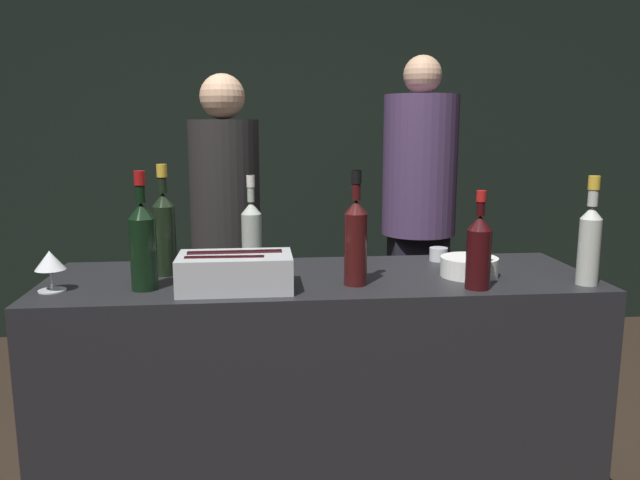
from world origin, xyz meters
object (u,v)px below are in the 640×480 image
red_wine_bottle_burgundy (143,242)px  rose_wine_bottle (590,239)px  wine_glass (50,262)px  ice_bin_with_bottles (234,270)px  white_wine_bottle (252,230)px  red_wine_bottle_tall (479,249)px  person_in_hoodie (419,205)px  candle_votive (439,254)px  bowl_white (469,266)px  red_wine_bottle_black_foil (356,238)px  champagne_bottle (164,230)px  person_blond_tee (226,233)px

red_wine_bottle_burgundy → rose_wine_bottle: (1.42, -0.08, -0.00)m
wine_glass → red_wine_bottle_burgundy: red_wine_bottle_burgundy is taller
red_wine_bottle_burgundy → ice_bin_with_bottles: bearing=-6.1°
wine_glass → white_wine_bottle: (0.62, 0.32, 0.04)m
red_wine_bottle_tall → rose_wine_bottle: (0.37, 0.02, 0.02)m
ice_bin_with_bottles → person_in_hoodie: bearing=56.6°
ice_bin_with_bottles → wine_glass: bearing=176.2°
red_wine_bottle_tall → rose_wine_bottle: rose_wine_bottle is taller
candle_votive → red_wine_bottle_tall: (0.00, -0.41, 0.10)m
candle_votive → rose_wine_bottle: 0.56m
red_wine_bottle_burgundy → red_wine_bottle_tall: bearing=-5.2°
bowl_white → red_wine_bottle_tall: red_wine_bottle_tall is taller
red_wine_bottle_black_foil → red_wine_bottle_burgundy: red_wine_bottle_burgundy is taller
rose_wine_bottle → candle_votive: bearing=133.5°
champagne_bottle → person_blond_tee: 0.87m
red_wine_bottle_burgundy → rose_wine_bottle: bearing=-3.2°
red_wine_bottle_black_foil → red_wine_bottle_tall: 0.39m
red_wine_bottle_black_foil → white_wine_bottle: (-0.34, 0.34, -0.02)m
bowl_white → person_blond_tee: size_ratio=0.11×
red_wine_bottle_black_foil → champagne_bottle: champagne_bottle is taller
candle_votive → red_wine_bottle_burgundy: (-1.04, -0.32, 0.13)m
candle_votive → red_wine_bottle_tall: size_ratio=0.22×
champagne_bottle → red_wine_bottle_black_foil: bearing=-17.7°
red_wine_bottle_black_foil → person_in_hoodie: size_ratio=0.20×
white_wine_bottle → person_blond_tee: bearing=100.4°
red_wine_bottle_burgundy → person_in_hoodie: bearing=49.1°
ice_bin_with_bottles → red_wine_bottle_burgundy: 0.30m
white_wine_bottle → person_blond_tee: 0.73m
wine_glass → rose_wine_bottle: size_ratio=0.36×
champagne_bottle → bowl_white: bearing=-6.9°
bowl_white → rose_wine_bottle: rose_wine_bottle is taller
person_in_hoodie → red_wine_bottle_burgundy: bearing=130.4°
bowl_white → candle_votive: bowl_white is taller
wine_glass → person_blond_tee: (0.49, 1.03, -0.09)m
ice_bin_with_bottles → champagne_bottle: 0.34m
bowl_white → white_wine_bottle: size_ratio=0.59×
bowl_white → rose_wine_bottle: (0.34, -0.15, 0.11)m
candle_votive → red_wine_bottle_tall: bearing=-89.4°
white_wine_bottle → person_in_hoodie: person_in_hoodie is taller
bowl_white → red_wine_bottle_burgundy: bearing=-176.4°
wine_glass → white_wine_bottle: white_wine_bottle is taller
white_wine_bottle → person_in_hoodie: 1.47m
bowl_white → person_in_hoodie: bearing=82.4°
red_wine_bottle_burgundy → rose_wine_bottle: red_wine_bottle_burgundy is taller
wine_glass → ice_bin_with_bottles: bearing=-3.8°
bowl_white → red_wine_bottle_tall: (-0.03, -0.16, 0.09)m
bowl_white → person_in_hoodie: size_ratio=0.11×
white_wine_bottle → rose_wine_bottle: (1.09, -0.41, 0.02)m
bowl_white → rose_wine_bottle: size_ratio=0.55×
ice_bin_with_bottles → red_wine_bottle_black_foil: size_ratio=0.96×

